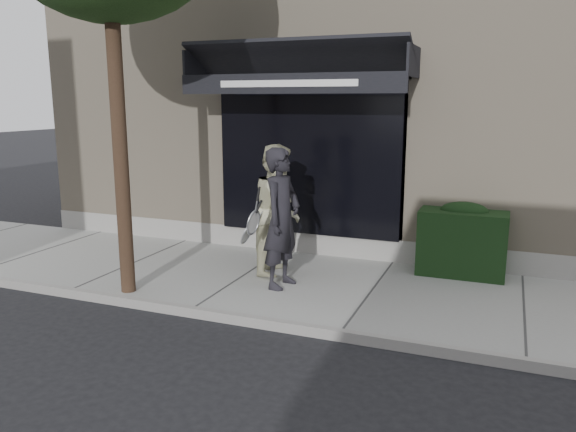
% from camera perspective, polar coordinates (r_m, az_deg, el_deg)
% --- Properties ---
extents(ground, '(80.00, 80.00, 0.00)m').
position_cam_1_polar(ground, '(8.17, 8.51, -8.24)').
color(ground, black).
rests_on(ground, ground).
extents(sidewalk, '(20.00, 3.00, 0.12)m').
position_cam_1_polar(sidewalk, '(8.15, 8.53, -7.84)').
color(sidewalk, gray).
rests_on(sidewalk, ground).
extents(curb, '(20.00, 0.10, 0.14)m').
position_cam_1_polar(curb, '(6.74, 5.45, -11.93)').
color(curb, gray).
rests_on(curb, ground).
extents(building_facade, '(14.30, 8.04, 5.64)m').
position_cam_1_polar(building_facade, '(12.57, 14.13, 11.22)').
color(building_facade, '#B7A68C').
rests_on(building_facade, ground).
extents(hedge, '(1.30, 0.70, 1.14)m').
position_cam_1_polar(hedge, '(9.02, 17.29, -2.36)').
color(hedge, black).
rests_on(hedge, sidewalk).
extents(pedestrian_front, '(0.78, 0.84, 2.00)m').
position_cam_1_polar(pedestrian_front, '(7.95, -0.66, -0.25)').
color(pedestrian_front, black).
rests_on(pedestrian_front, sidewalk).
extents(pedestrian_back, '(0.83, 1.03, 2.00)m').
position_cam_1_polar(pedestrian_back, '(8.61, -0.97, 0.66)').
color(pedestrian_back, beige).
rests_on(pedestrian_back, sidewalk).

